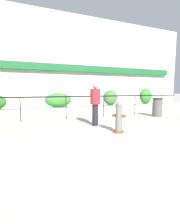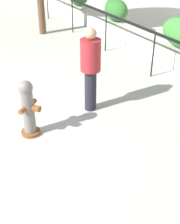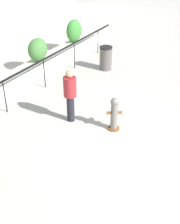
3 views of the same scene
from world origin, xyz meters
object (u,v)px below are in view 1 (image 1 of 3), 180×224
(hedge_bush_2, at_px, (58,100))
(hedge_bush_4, at_px, (146,96))
(pedestrian, at_px, (95,101))
(hedge_bush_3, at_px, (110,98))
(fire_hydrant, at_px, (119,117))
(trash_bin, at_px, (157,107))

(hedge_bush_2, relative_size, hedge_bush_4, 1.38)
(hedge_bush_2, height_order, hedge_bush_4, hedge_bush_4)
(hedge_bush_2, relative_size, pedestrian, 0.86)
(pedestrian, bearing_deg, hedge_bush_3, 51.40)
(hedge_bush_3, height_order, fire_hydrant, hedge_bush_3)
(hedge_bush_2, distance_m, pedestrian, 3.33)
(fire_hydrant, xyz_separation_m, trash_bin, (4.01, 2.33, -0.04))
(hedge_bush_3, distance_m, pedestrian, 4.15)
(hedge_bush_4, xyz_separation_m, pedestrian, (-5.43, -3.25, -0.05))
(trash_bin, bearing_deg, pedestrian, -167.71)
(fire_hydrant, relative_size, trash_bin, 1.07)
(hedge_bush_2, relative_size, fire_hydrant, 1.38)
(hedge_bush_2, bearing_deg, hedge_bush_3, 0.00)
(hedge_bush_2, height_order, trash_bin, hedge_bush_2)
(pedestrian, bearing_deg, hedge_bush_2, 102.89)
(trash_bin, bearing_deg, hedge_bush_3, 125.08)
(hedge_bush_4, relative_size, fire_hydrant, 1.00)
(trash_bin, bearing_deg, hedge_bush_2, 154.91)
(hedge_bush_3, bearing_deg, fire_hydrant, -117.00)
(hedge_bush_3, xyz_separation_m, hedge_bush_4, (2.83, 0.00, 0.06))
(hedge_bush_3, xyz_separation_m, trash_bin, (1.63, -2.33, -0.47))
(hedge_bush_2, distance_m, hedge_bush_3, 3.34)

